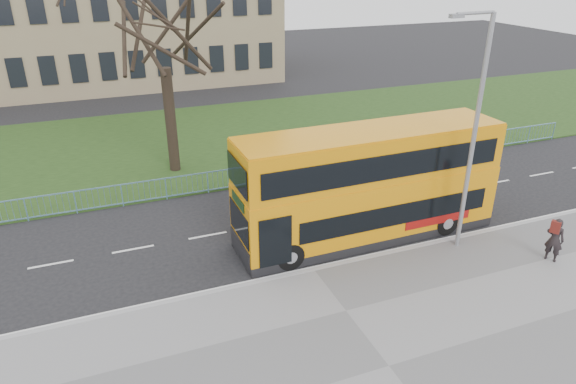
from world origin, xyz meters
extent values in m
plane|color=black|center=(0.00, 0.00, 0.00)|extent=(120.00, 120.00, 0.00)
cube|color=slate|center=(0.00, -6.75, 0.06)|extent=(80.00, 10.50, 0.12)
cube|color=gray|center=(0.00, -1.55, 0.07)|extent=(80.00, 0.20, 0.14)
cube|color=#1C3513|center=(0.00, 14.30, 0.04)|extent=(80.00, 15.40, 0.08)
cube|color=orange|center=(3.10, 0.18, 1.37)|extent=(10.76, 2.67, 1.99)
cube|color=orange|center=(3.10, 0.18, 2.54)|extent=(10.76, 2.67, 0.34)
cube|color=orange|center=(3.10, 0.18, 3.60)|extent=(10.70, 2.62, 1.79)
cube|color=black|center=(3.72, -1.11, 1.45)|extent=(8.28, 0.13, 0.87)
cube|color=black|center=(3.11, -1.09, 3.51)|extent=(9.87, 0.14, 0.97)
cylinder|color=black|center=(-0.72, -1.02, 0.53)|extent=(1.07, 0.30, 1.06)
cylinder|color=black|center=(6.23, -0.95, 0.53)|extent=(1.07, 0.30, 1.06)
imported|color=black|center=(8.56, -4.19, 0.99)|extent=(0.68, 0.76, 1.74)
cylinder|color=gray|center=(6.00, -2.00, 4.50)|extent=(0.18, 0.18, 8.75)
cylinder|color=gray|center=(5.24, -2.04, 8.87)|extent=(1.54, 0.20, 0.11)
cube|color=gray|center=(4.47, -2.09, 8.82)|extent=(0.50, 0.22, 0.13)
camera|label=1|loc=(-6.61, -15.93, 10.58)|focal=32.00mm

